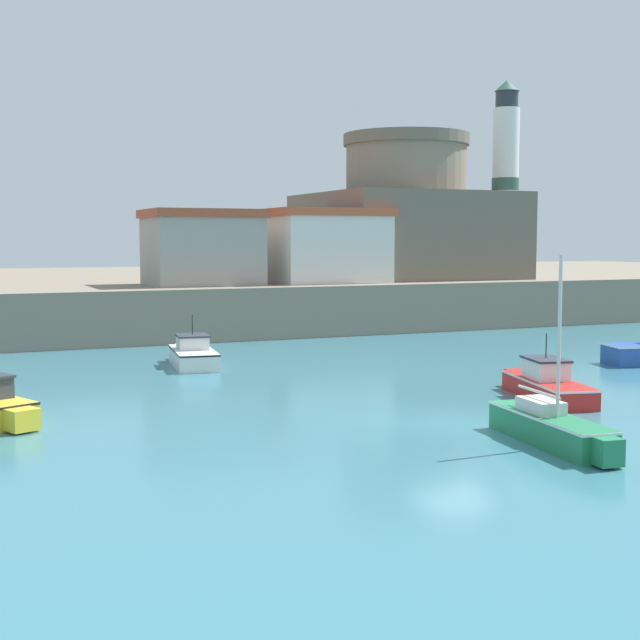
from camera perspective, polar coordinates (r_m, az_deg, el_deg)
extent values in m
plane|color=teal|center=(28.27, 8.61, -6.55)|extent=(200.00, 200.00, 0.00)
cube|color=gray|center=(68.68, -11.04, 1.60)|extent=(120.00, 40.00, 2.98)
cube|color=white|center=(40.49, -8.11, -2.42)|extent=(2.33, 4.60, 0.77)
cube|color=white|center=(43.04, -8.57, -1.97)|extent=(1.06, 0.91, 0.66)
cube|color=black|center=(40.44, -8.11, -1.93)|extent=(2.35, 4.65, 0.07)
cube|color=silver|center=(40.62, -8.16, -1.44)|extent=(1.51, 1.70, 0.57)
cube|color=#2D333D|center=(40.58, -8.17, -0.99)|extent=(1.61, 1.85, 0.08)
cylinder|color=black|center=(40.53, -8.18, -0.30)|extent=(0.04, 0.04, 0.90)
cube|color=red|center=(32.97, 14.39, -4.33)|extent=(2.71, 5.18, 0.72)
cube|color=red|center=(35.54, 12.54, -3.61)|extent=(1.00, 0.89, 0.61)
cube|color=white|center=(32.92, 14.40, -3.79)|extent=(2.74, 5.24, 0.07)
cube|color=silver|center=(33.09, 14.24, -3.08)|extent=(1.55, 1.97, 0.67)
cube|color=#2D333D|center=(33.04, 14.25, -2.44)|extent=(1.66, 2.13, 0.08)
cylinder|color=black|center=(32.98, 14.27, -1.60)|extent=(0.04, 0.04, 0.90)
cube|color=yellow|center=(28.05, -18.51, -6.06)|extent=(1.07, 0.98, 0.65)
cube|color=#237A4C|center=(25.91, 14.49, -6.81)|extent=(1.72, 5.03, 0.83)
cube|color=#237A4C|center=(23.69, 17.97, -8.04)|extent=(0.70, 0.60, 0.71)
cube|color=white|center=(25.83, 14.50, -6.00)|extent=(1.74, 5.08, 0.07)
cylinder|color=silver|center=(25.18, 15.06, -1.04)|extent=(0.10, 0.10, 4.49)
cylinder|color=silver|center=(26.25, 13.83, -4.50)|extent=(0.33, 2.21, 0.08)
cube|color=silver|center=(26.21, 13.95, -5.33)|extent=(0.98, 1.56, 0.36)
cube|color=#685E4F|center=(63.54, 5.49, 5.39)|extent=(12.92, 12.92, 5.89)
cylinder|color=gray|center=(63.57, 5.50, 6.89)|extent=(8.40, 8.40, 9.22)
cylinder|color=#685E4F|center=(63.91, 5.54, 11.38)|extent=(8.82, 8.82, 0.80)
cylinder|color=silver|center=(67.40, 11.76, 7.98)|extent=(1.91, 1.91, 12.22)
cylinder|color=#2D5647|center=(67.44, 11.77, 8.50)|extent=(1.97, 1.97, 0.90)
cylinder|color=#262D33|center=(68.07, 11.87, 13.63)|extent=(1.63, 1.63, 1.20)
cone|color=#2D5647|center=(68.22, 11.89, 14.46)|extent=(1.82, 1.82, 0.80)
cube|color=gray|center=(53.68, -7.55, 4.37)|extent=(6.35, 5.28, 3.97)
cube|color=#9E472D|center=(53.69, -7.58, 6.75)|extent=(6.66, 5.54, 0.50)
cube|color=silver|center=(56.57, 0.23, 4.53)|extent=(6.89, 6.12, 4.12)
cube|color=#B25133|center=(56.59, 0.23, 6.87)|extent=(7.23, 6.42, 0.50)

